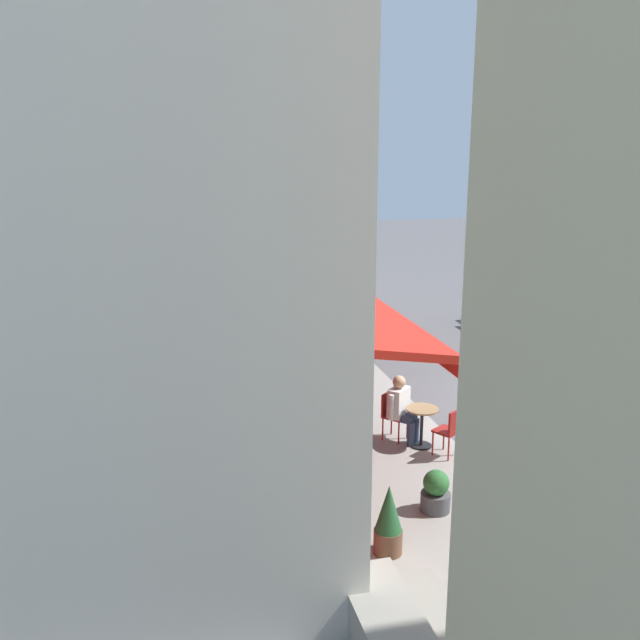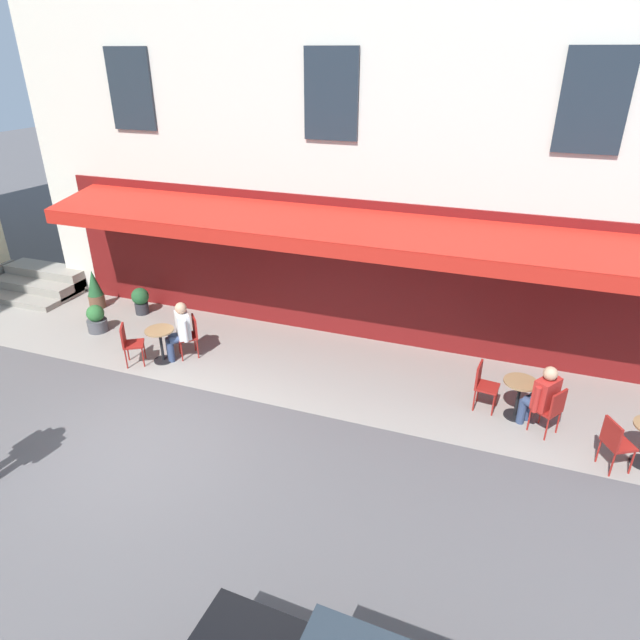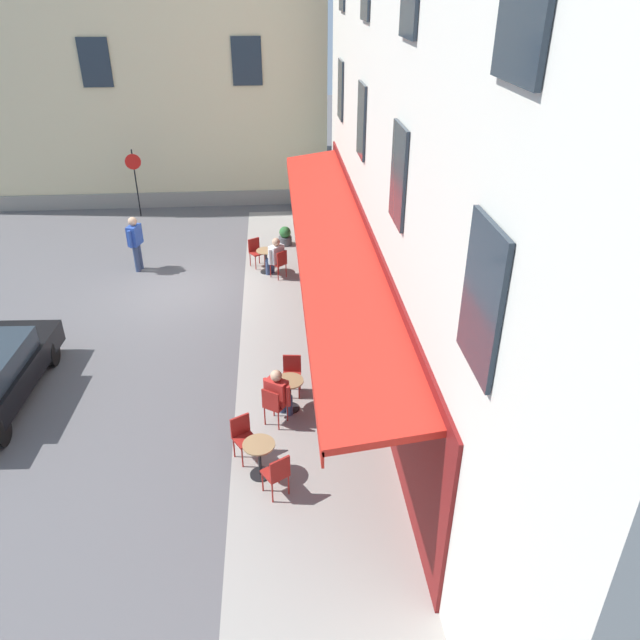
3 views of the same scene
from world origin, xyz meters
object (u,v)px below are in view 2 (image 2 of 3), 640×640
cafe_chair_red_corner_left (191,333)px  seated_patron_in_white (180,329)px  cafe_chair_red_under_awning (129,341)px  cafe_table_near_entrance (161,341)px  cafe_chair_red_back_row (615,441)px  cafe_chair_red_kerbside (551,408)px  cafe_chair_red_by_window (483,382)px  potted_plant_entrance_left (95,290)px  potted_plant_under_sign (96,319)px  seated_companion_in_red (542,395)px  potted_plant_by_steps (141,300)px  cafe_table_mid_terrace (519,393)px

cafe_chair_red_corner_left → seated_patron_in_white: size_ratio=0.71×
cafe_chair_red_under_awning → cafe_table_near_entrance: bearing=-148.1°
cafe_table_near_entrance → cafe_chair_red_back_row: cafe_chair_red_back_row is taller
cafe_chair_red_kerbside → cafe_chair_red_by_window: (1.15, -0.42, 0.00)m
cafe_chair_red_under_awning → cafe_chair_red_by_window: same height
potted_plant_entrance_left → potted_plant_under_sign: bearing=130.4°
cafe_table_near_entrance → cafe_chair_red_corner_left: cafe_chair_red_corner_left is taller
cafe_table_near_entrance → cafe_chair_red_by_window: size_ratio=0.82×
cafe_chair_red_by_window → cafe_chair_red_back_row: same height
cafe_chair_red_under_awning → seated_patron_in_white: seated_patron_in_white is taller
cafe_chair_red_corner_left → cafe_chair_red_by_window: (-6.06, -0.14, 0.00)m
seated_companion_in_red → potted_plant_entrance_left: (10.67, -1.47, -0.19)m
cafe_table_near_entrance → seated_patron_in_white: 0.46m
cafe_chair_red_kerbside → potted_plant_by_steps: (9.54, -1.67, -0.17)m
cafe_chair_red_corner_left → seated_companion_in_red: 7.03m
cafe_chair_red_corner_left → cafe_table_mid_terrace: cafe_chair_red_corner_left is taller
cafe_table_mid_terrace → potted_plant_under_sign: (9.41, -0.16, -0.18)m
cafe_table_near_entrance → cafe_chair_red_under_awning: 0.63m
cafe_chair_red_back_row → potted_plant_by_steps: bearing=-12.2°
potted_plant_by_steps → potted_plant_under_sign: size_ratio=1.03×
cafe_chair_red_kerbside → cafe_table_mid_terrace: bearing=-33.9°
potted_plant_under_sign → cafe_table_mid_terrace: bearing=179.0°
potted_plant_by_steps → potted_plant_entrance_left: bearing=3.7°
cafe_chair_red_corner_left → potted_plant_entrance_left: potted_plant_entrance_left is taller
cafe_table_near_entrance → cafe_chair_red_under_awning: bearing=31.9°
cafe_chair_red_by_window → seated_companion_in_red: 1.03m
cafe_table_near_entrance → cafe_chair_red_under_awning: cafe_chair_red_under_awning is taller
cafe_chair_red_back_row → cafe_chair_red_by_window: bearing=-26.1°
cafe_chair_red_under_awning → potted_plant_by_steps: size_ratio=1.33×
seated_patron_in_white → cafe_chair_red_corner_left: bearing=-138.0°
cafe_chair_red_back_row → seated_patron_in_white: 8.32m
seated_patron_in_white → potted_plant_by_steps: 2.69m
potted_plant_by_steps → cafe_chair_red_back_row: bearing=167.8°
cafe_table_mid_terrace → potted_plant_under_sign: 9.41m
cafe_chair_red_corner_left → cafe_chair_red_by_window: bearing=-178.6°
cafe_table_near_entrance → cafe_table_mid_terrace: same height
cafe_chair_red_corner_left → potted_plant_entrance_left: (3.64, -1.31, -0.05)m
cafe_table_near_entrance → cafe_chair_red_by_window: cafe_chair_red_by_window is taller
cafe_table_near_entrance → potted_plant_by_steps: size_ratio=1.09×
cafe_table_near_entrance → potted_plant_under_sign: bearing=-16.2°
cafe_chair_red_corner_left → cafe_chair_red_kerbside: 7.21m
cafe_chair_red_corner_left → potted_plant_under_sign: size_ratio=1.37×
seated_patron_in_white → cafe_table_near_entrance: bearing=42.0°
cafe_table_mid_terrace → potted_plant_entrance_left: size_ratio=0.74×
cafe_chair_red_under_awning → cafe_table_mid_terrace: cafe_chair_red_under_awning is taller
cafe_chair_red_by_window → seated_patron_in_white: (6.21, 0.29, 0.14)m
cafe_chair_red_under_awning → cafe_table_mid_terrace: 7.73m
cafe_chair_red_corner_left → potted_plant_by_steps: (2.34, -1.40, -0.17)m
cafe_chair_red_kerbside → cafe_chair_red_under_awning: bearing=3.3°
cafe_chair_red_under_awning → cafe_chair_red_back_row: 9.13m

